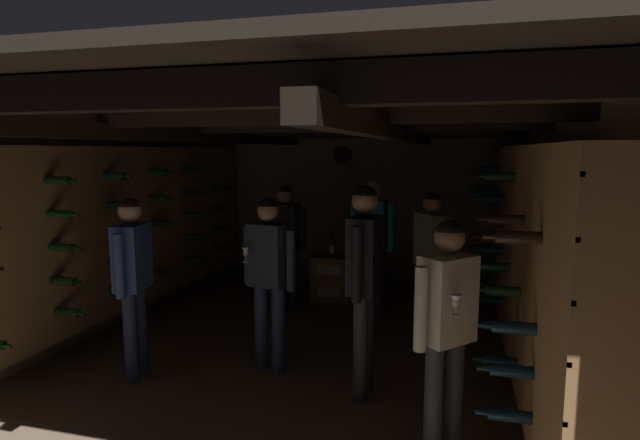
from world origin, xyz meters
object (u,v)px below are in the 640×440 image
at_px(person_guest_far_left, 286,236).
at_px(person_guest_near_right, 447,318).
at_px(person_guest_far_right, 431,252).
at_px(wine_crate_stack, 332,278).
at_px(person_host_center, 269,268).
at_px(display_bottle, 332,246).
at_px(person_guest_rear_center, 372,235).
at_px(person_guest_mid_right, 364,270).
at_px(person_guest_near_left, 133,271).

distance_m(person_guest_far_left, person_guest_near_right, 3.42).
bearing_deg(person_guest_far_left, person_guest_near_right, -53.59).
relative_size(person_guest_far_left, person_guest_far_right, 1.00).
height_order(wine_crate_stack, person_host_center, person_host_center).
height_order(display_bottle, person_guest_far_left, person_guest_far_left).
distance_m(wine_crate_stack, display_bottle, 0.44).
distance_m(person_guest_rear_center, person_guest_far_right, 0.92).
relative_size(person_guest_near_right, person_guest_mid_right, 0.91).
bearing_deg(display_bottle, person_guest_mid_right, -70.95).
bearing_deg(wine_crate_stack, person_host_center, -90.29).
bearing_deg(person_guest_near_left, wine_crate_stack, 68.09).
xyz_separation_m(person_guest_far_left, person_guest_mid_right, (1.37, -2.05, 0.12)).
distance_m(wine_crate_stack, person_guest_far_right, 1.87).
relative_size(person_guest_near_left, person_guest_mid_right, 0.93).
relative_size(person_guest_near_left, person_guest_near_right, 1.02).
bearing_deg(person_guest_mid_right, person_guest_far_left, 123.71).
height_order(person_guest_far_left, person_guest_near_left, person_guest_near_left).
height_order(person_host_center, person_guest_far_right, person_host_center).
height_order(wine_crate_stack, person_guest_near_right, person_guest_near_right).
relative_size(wine_crate_stack, person_guest_far_right, 0.38).
bearing_deg(person_guest_near_right, person_guest_near_left, 168.94).
height_order(person_guest_far_right, person_guest_mid_right, person_guest_mid_right).
bearing_deg(person_guest_far_right, person_guest_mid_right, -106.94).
bearing_deg(display_bottle, person_guest_near_right, -64.70).
height_order(display_bottle, person_guest_far_right, person_guest_far_right).
distance_m(person_guest_near_left, person_guest_far_right, 2.97).
distance_m(display_bottle, person_guest_far_right, 1.76).
bearing_deg(person_guest_far_right, person_guest_near_right, -84.45).
bearing_deg(person_guest_far_left, person_guest_mid_right, -56.29).
bearing_deg(person_guest_near_right, wine_crate_stack, 115.34).
xyz_separation_m(person_host_center, person_guest_near_right, (1.57, -0.95, -0.01)).
distance_m(display_bottle, person_guest_near_left, 2.99).
relative_size(person_host_center, person_guest_rear_center, 0.96).
relative_size(person_guest_far_right, person_guest_near_right, 1.00).
distance_m(wine_crate_stack, person_guest_near_left, 3.06).
bearing_deg(person_guest_far_right, person_guest_rear_center, 142.15).
bearing_deg(person_guest_mid_right, person_guest_near_right, -46.68).
bearing_deg(person_guest_far_left, person_guest_far_right, -17.43).
xyz_separation_m(person_host_center, person_guest_far_left, (-0.45, 1.80, -0.02)).
height_order(wine_crate_stack, person_guest_near_left, person_guest_near_left).
distance_m(person_guest_near_left, person_guest_mid_right, 2.02).
relative_size(person_host_center, person_guest_far_right, 1.01).
height_order(person_host_center, person_guest_near_right, person_host_center).
bearing_deg(person_guest_mid_right, wine_crate_stack, 109.12).
relative_size(display_bottle, person_host_center, 0.22).
bearing_deg(person_host_center, person_guest_near_right, -31.20).
height_order(person_guest_near_left, person_guest_near_right, person_guest_near_left).
relative_size(person_host_center, person_guest_near_right, 1.01).
relative_size(person_guest_far_left, person_guest_mid_right, 0.91).
height_order(person_guest_rear_center, person_guest_near_right, person_guest_rear_center).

